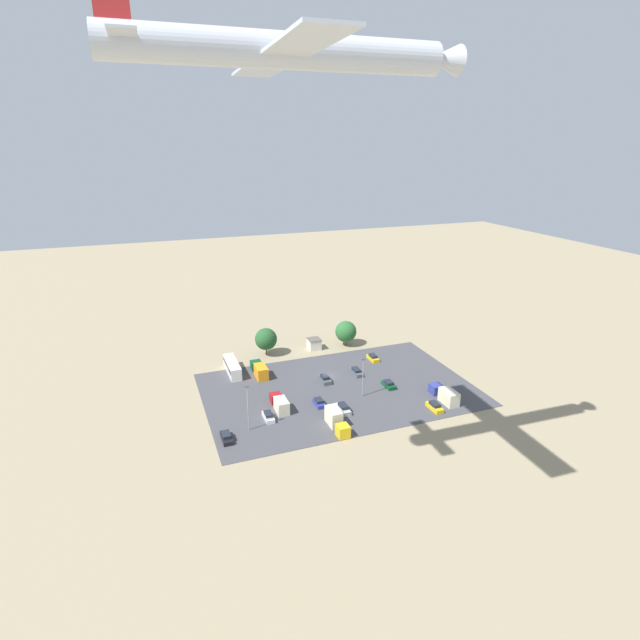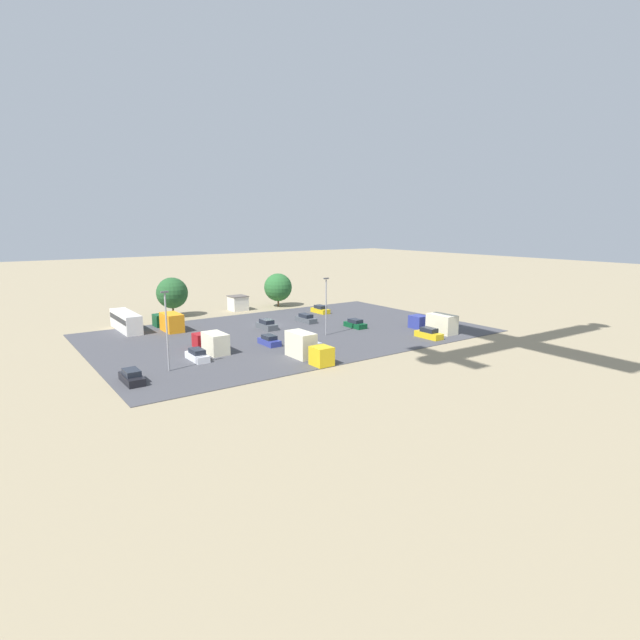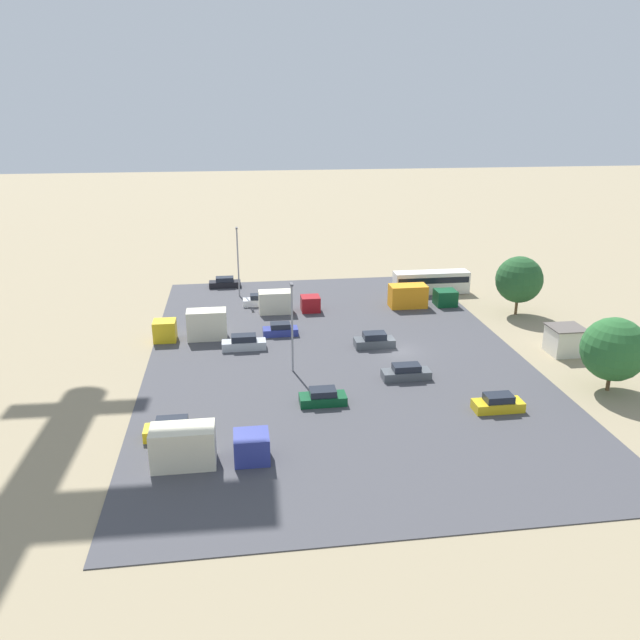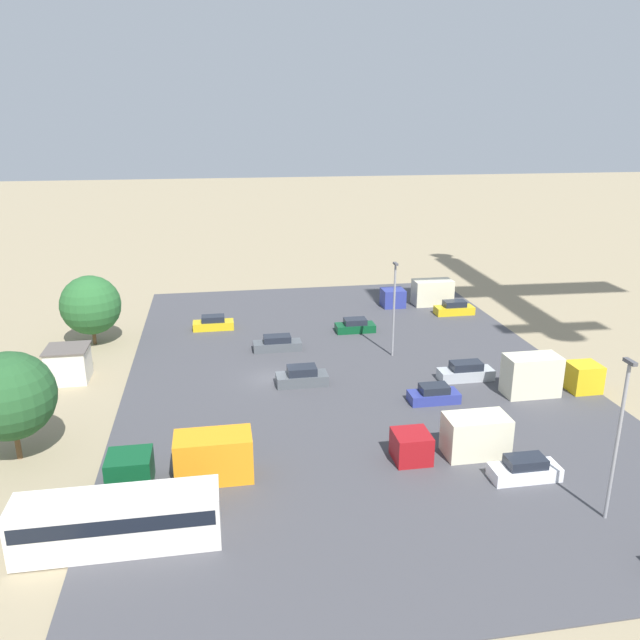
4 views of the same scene
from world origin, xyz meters
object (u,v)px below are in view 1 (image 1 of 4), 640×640
Objects in this scene: shed_building at (314,344)px; parked_truck_3 at (445,395)px; parked_car_1 at (389,384)px; parked_truck_1 at (336,421)px; parked_car_5 at (373,358)px; parked_car_3 at (319,402)px; parked_car_6 at (325,379)px; parked_car_7 at (226,437)px; airplane at (292,51)px; parked_car_0 at (435,407)px; parked_truck_2 at (260,370)px; parked_car_8 at (268,416)px; parked_car_4 at (343,408)px; bus at (232,367)px; parked_truck_0 at (280,404)px; parked_car_2 at (356,372)px.

parked_truck_3 reaches higher than shed_building.
parked_car_1 is 21.73m from parked_truck_1.
parked_car_3 is at bearing 38.94° from parked_car_5.
parked_car_6 is 31.07m from parked_car_7.
airplane is at bearing 53.16° from parked_car_5.
parked_car_0 is 42.39m from parked_truck_2.
parked_truck_3 is 77.29m from airplane.
parked_truck_1 is at bearing 90.32° from parked_car_3.
parked_car_5 is (-3.34, -14.96, 0.03)m from parked_car_1.
parked_car_7 is at bearing -162.39° from airplane.
parked_truck_3 is at bearing -8.79° from parked_car_8.
parked_car_5 reaches higher than parked_car_3.
parked_truck_3 is at bearing 31.33° from parked_car_0.
parked_car_5 is (-17.59, -21.63, -0.05)m from parked_car_4.
parked_car_4 reaches higher than parked_car_5.
parked_car_5 is (-35.76, 5.14, -1.02)m from bus.
parked_truck_3 is at bearing -14.57° from parked_truck_0.
parked_car_0 is 26.59m from parked_car_6.
parked_car_2 is 28.75m from parked_car_8.
parked_car_6 is at bearing 34.93° from parked_car_8.
parked_truck_0 is at bearing 28.28° from parked_car_5.
bus reaches higher than parked_truck_2.
parked_car_2 is 80.09m from airplane.
parked_car_0 reaches higher than parked_car_5.
parked_car_4 is 26.22m from parked_truck_2.
parked_car_2 is 22.83m from parked_truck_3.
parked_truck_1 is at bearing -52.54° from parked_truck_0.
parked_truck_1 is (18.07, 12.04, 0.95)m from parked_car_1.
parked_car_1 is 15.73m from parked_car_4.
parked_car_8 is 4.68m from parked_truck_0.
parked_truck_3 is (-16.93, 37.58, -0.04)m from shed_building.
parked_car_3 is 0.84× the size of parked_car_4.
parked_truck_2 is at bearing 160.82° from parked_car_2.
parked_car_8 is at bearing 165.92° from parked_car_0.
shed_building reaches higher than parked_car_6.
bus is 32.36m from parked_car_4.
parked_car_2 is 9.76m from parked_car_5.
parked_car_6 is (16.29, 7.38, 0.06)m from parked_car_5.
bus is 2.22× the size of parked_car_4.
airplane is at bearing -124.85° from parked_car_4.
bus reaches higher than parked_car_8.
parked_car_2 is 25.03m from parked_truck_1.
parked_car_8 is 0.56× the size of parked_truck_0.
bus is 2.25× the size of parked_car_2.
bus is 1.23× the size of parked_truck_3.
parked_car_6 is (12.95, -7.58, 0.09)m from parked_car_1.
parked_truck_0 is at bearing 155.42° from parked_car_4.
parked_car_0 is 35.09m from parked_car_8.
parked_car_4 is 1.09× the size of parked_car_8.
bus is 2.55× the size of parked_car_1.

